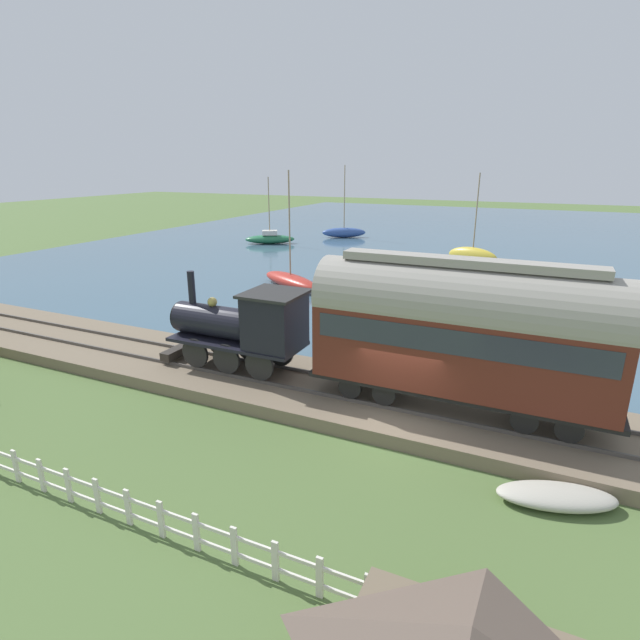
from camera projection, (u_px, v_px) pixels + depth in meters
ground_plane at (393, 434)px, 15.15m from camera, size 200.00×200.00×0.00m
harbor_water at (513, 240)px, 53.17m from camera, size 80.00×80.00×0.01m
rail_embankment at (405, 408)px, 16.27m from camera, size 4.48×56.00×0.57m
steam_locomotive at (246, 324)px, 18.07m from camera, size 2.06×5.64×3.46m
passenger_coach at (461, 328)px, 14.77m from camera, size 2.23×9.13×4.72m
sailboat_blue at (344, 232)px, 54.74m from camera, size 3.33×4.81×7.62m
sailboat_yellow at (472, 256)px, 39.56m from camera, size 2.53×4.31×7.14m
sailboat_green at (270, 238)px, 50.59m from camera, size 3.84×5.14×6.53m
sailboat_red at (291, 280)px, 32.82m from camera, size 4.02×5.67×7.44m
rowboat_off_pier at (471, 330)px, 23.88m from camera, size 2.86×2.23×0.42m
beached_dinghy at (556, 496)px, 11.98m from camera, size 1.88×3.00×0.44m
picket_fence at (297, 569)px, 9.52m from camera, size 0.06×20.14×0.92m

